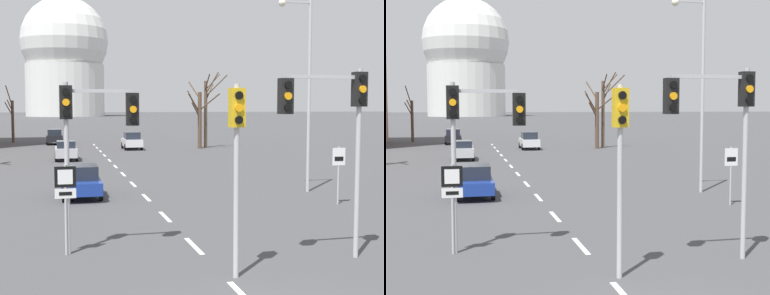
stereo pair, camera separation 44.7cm
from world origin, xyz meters
The scene contains 25 objects.
lane_stripe_1 centered at (0.00, 6.70, 0.00)m, with size 0.16×2.00×0.01m, color silver.
lane_stripe_2 centered at (0.00, 11.20, 0.00)m, with size 0.16×2.00×0.01m, color silver.
lane_stripe_3 centered at (0.00, 15.70, 0.00)m, with size 0.16×2.00×0.01m, color silver.
lane_stripe_4 centered at (0.00, 20.20, 0.00)m, with size 0.16×2.00×0.01m, color silver.
lane_stripe_5 centered at (0.00, 24.70, 0.00)m, with size 0.16×2.00×0.01m, color silver.
lane_stripe_6 centered at (0.00, 29.20, 0.00)m, with size 0.16×2.00×0.01m, color silver.
lane_stripe_7 centered at (0.00, 33.70, 0.00)m, with size 0.16×2.00×0.01m, color silver.
lane_stripe_8 centered at (0.00, 38.20, 0.00)m, with size 0.16×2.00×0.01m, color silver.
lane_stripe_9 centered at (0.00, 42.70, 0.00)m, with size 0.16×2.00×0.01m, color silver.
lane_stripe_10 centered at (0.00, 47.20, 0.00)m, with size 0.16×2.00×0.01m, color silver.
lane_stripe_11 centered at (0.00, 51.70, 0.00)m, with size 0.16×2.00×0.01m, color silver.
traffic_signal_near_left centered at (-3.10, 6.73, 3.78)m, with size 2.26×0.34×4.98m.
traffic_signal_centre_tall centered at (0.26, 3.50, 3.38)m, with size 0.36×0.34×4.84m.
traffic_signal_near_right centered at (3.40, 4.38, 4.07)m, with size 2.58×0.34×5.34m.
route_sign_post centered at (-3.82, 6.63, 1.80)m, with size 0.60×0.08×2.63m.
speed_limit_sign centered at (7.85, 11.89, 1.72)m, with size 0.60×0.08×2.54m.
street_lamp_right centered at (7.92, 15.49, 5.66)m, with size 1.76×0.36×9.47m.
sedan_near_left centered at (-2.95, 16.67, 0.77)m, with size 1.82×4.08×1.53m.
sedan_near_right centered at (-3.33, 34.77, 0.79)m, with size 1.75×3.94×1.56m.
sedan_mid_centre centered at (-4.27, 53.49, 0.87)m, with size 1.86×3.84×1.73m.
sedan_far_left centered at (3.27, 44.35, 0.86)m, with size 1.77×4.11×1.74m.
bare_tree_left_near centered at (-9.14, 58.13, 2.81)m, with size 1.17×2.30×6.76m.
bare_tree_right_near centered at (10.09, 43.67, 3.28)m, with size 3.30×2.87×6.89m.
bare_tree_right_far centered at (11.09, 44.39, 4.03)m, with size 2.35×3.46×7.80m.
capitol_dome centered at (0.00, 232.41, 25.85)m, with size 37.56×37.56×53.06m.
Camera 2 is at (-3.60, -9.04, 4.28)m, focal length 50.00 mm.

